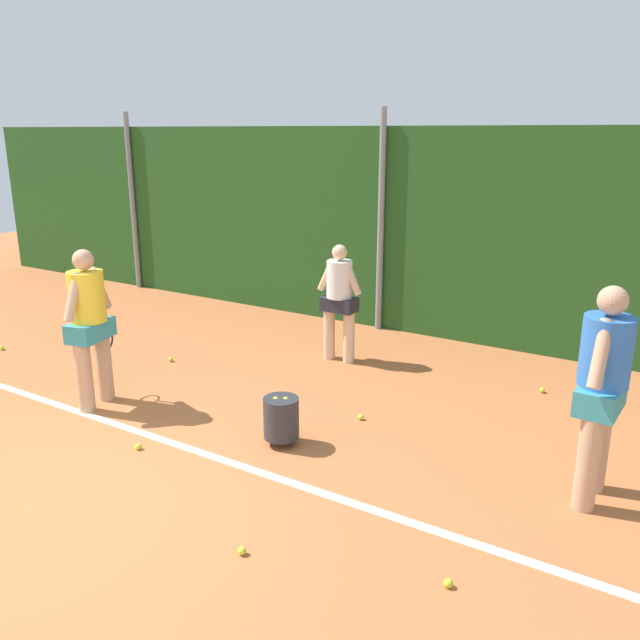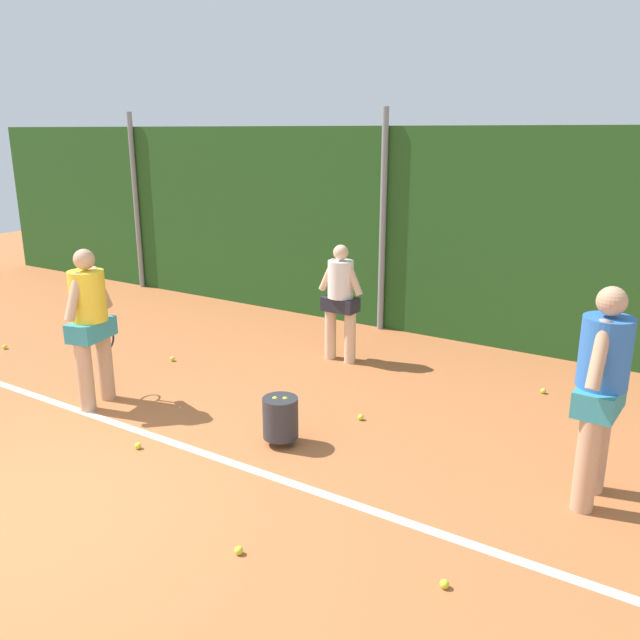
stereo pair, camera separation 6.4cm
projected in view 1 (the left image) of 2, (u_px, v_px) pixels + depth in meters
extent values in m
plane|color=#B76638|center=(193.00, 428.00, 6.97)|extent=(29.02, 29.02, 0.00)
cube|color=#23511E|center=(386.00, 230.00, 10.19)|extent=(18.86, 0.25, 3.13)
cylinder|color=gray|center=(133.00, 203.00, 12.78)|extent=(0.10, 0.10, 3.40)
cylinder|color=gray|center=(381.00, 223.00, 10.01)|extent=(0.10, 0.10, 3.40)
cube|color=white|center=(168.00, 442.00, 6.66)|extent=(13.78, 0.10, 0.01)
cylinder|color=tan|center=(85.00, 378.00, 7.30)|extent=(0.18, 0.18, 0.80)
cylinder|color=tan|center=(104.00, 367.00, 7.62)|extent=(0.18, 0.18, 0.80)
cube|color=teal|center=(90.00, 330.00, 7.32)|extent=(0.43, 0.59, 0.21)
cylinder|color=yellow|center=(87.00, 296.00, 7.21)|extent=(0.39, 0.39, 0.57)
sphere|color=tan|center=(83.00, 260.00, 7.09)|extent=(0.23, 0.23, 0.23)
cylinder|color=tan|center=(73.00, 297.00, 6.99)|extent=(0.16, 0.32, 0.54)
cylinder|color=tan|center=(99.00, 288.00, 7.40)|extent=(0.16, 0.32, 0.54)
cylinder|color=black|center=(103.00, 318.00, 7.60)|extent=(0.03, 0.03, 0.28)
torus|color=#26262B|center=(105.00, 340.00, 7.67)|extent=(0.09, 0.28, 0.28)
cylinder|color=tan|center=(588.00, 464.00, 5.39)|extent=(0.18, 0.18, 0.83)
cylinder|color=tan|center=(598.00, 446.00, 5.68)|extent=(0.18, 0.18, 0.83)
cube|color=teal|center=(600.00, 398.00, 5.39)|extent=(0.35, 0.57, 0.22)
cylinder|color=blue|center=(606.00, 351.00, 5.28)|extent=(0.40, 0.40, 0.59)
sphere|color=tan|center=(613.00, 301.00, 5.16)|extent=(0.24, 0.24, 0.24)
cylinder|color=tan|center=(601.00, 354.00, 5.08)|extent=(0.12, 0.33, 0.55)
cylinder|color=tan|center=(613.00, 339.00, 5.45)|extent=(0.12, 0.33, 0.55)
cylinder|color=black|center=(603.00, 378.00, 5.65)|extent=(0.03, 0.03, 0.28)
torus|color=#26262B|center=(599.00, 407.00, 5.73)|extent=(0.04, 0.28, 0.28)
cylinder|color=beige|center=(349.00, 338.00, 8.86)|extent=(0.16, 0.16, 0.71)
cylinder|color=beige|center=(329.00, 334.00, 9.03)|extent=(0.16, 0.16, 0.71)
cube|color=#23232D|center=(339.00, 304.00, 8.82)|extent=(0.47, 0.28, 0.19)
cylinder|color=white|center=(339.00, 279.00, 8.72)|extent=(0.35, 0.35, 0.50)
sphere|color=beige|center=(340.00, 252.00, 8.62)|extent=(0.20, 0.20, 0.20)
cylinder|color=beige|center=(352.00, 278.00, 8.61)|extent=(0.28, 0.10, 0.47)
cylinder|color=beige|center=(327.00, 275.00, 8.81)|extent=(0.28, 0.10, 0.47)
cylinder|color=#2D2D33|center=(281.00, 418.00, 6.55)|extent=(0.36, 0.36, 0.42)
cylinder|color=#2D2D33|center=(292.00, 443.00, 6.55)|extent=(0.02, 0.02, 0.08)
cylinder|color=#2D2D33|center=(272.00, 437.00, 6.68)|extent=(0.02, 0.02, 0.08)
cylinder|color=#2D2D33|center=(289.00, 435.00, 6.72)|extent=(0.02, 0.02, 0.08)
sphere|color=#CCDB33|center=(286.00, 400.00, 6.50)|extent=(0.07, 0.07, 0.07)
sphere|color=#CCDB33|center=(276.00, 400.00, 6.50)|extent=(0.07, 0.07, 0.07)
sphere|color=#CCDB33|center=(2.00, 348.00, 9.44)|extent=(0.07, 0.07, 0.07)
sphere|color=#CCDB33|center=(171.00, 359.00, 8.97)|extent=(0.07, 0.07, 0.07)
sphere|color=#CCDB33|center=(448.00, 583.00, 4.54)|extent=(0.07, 0.07, 0.07)
sphere|color=#CCDB33|center=(242.00, 551.00, 4.89)|extent=(0.07, 0.07, 0.07)
sphere|color=#CCDB33|center=(361.00, 417.00, 7.17)|extent=(0.07, 0.07, 0.07)
sphere|color=#CCDB33|center=(542.00, 390.00, 7.91)|extent=(0.07, 0.07, 0.07)
sphere|color=#CCDB33|center=(138.00, 447.00, 6.50)|extent=(0.07, 0.07, 0.07)
sphere|color=#CCDB33|center=(600.00, 380.00, 8.24)|extent=(0.07, 0.07, 0.07)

